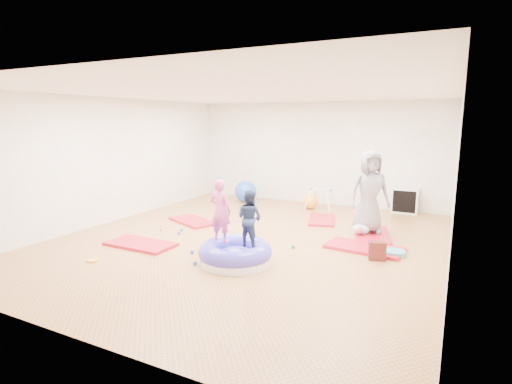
% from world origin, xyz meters
% --- Properties ---
extents(room, '(7.01, 8.01, 2.81)m').
position_xyz_m(room, '(0.00, 0.00, 1.40)').
color(room, '#BA6E4C').
rests_on(room, ground).
extents(gym_mat_front_left, '(1.30, 0.66, 0.05)m').
position_xyz_m(gym_mat_front_left, '(-1.64, -1.22, 0.03)').
color(gym_mat_front_left, '#D4254F').
rests_on(gym_mat_front_left, ground).
extents(gym_mat_mid_left, '(1.34, 1.03, 0.05)m').
position_xyz_m(gym_mat_mid_left, '(-1.79, 0.64, 0.02)').
color(gym_mat_mid_left, '#D4254F').
rests_on(gym_mat_mid_left, ground).
extents(gym_mat_center_back, '(0.85, 1.25, 0.05)m').
position_xyz_m(gym_mat_center_back, '(0.81, 2.10, 0.02)').
color(gym_mat_center_back, '#D4254F').
rests_on(gym_mat_center_back, ground).
extents(gym_mat_right, '(1.40, 0.81, 0.06)m').
position_xyz_m(gym_mat_right, '(2.13, 0.41, 0.03)').
color(gym_mat_right, '#D4254F').
rests_on(gym_mat_right, ground).
extents(gym_mat_rear_right, '(0.94, 1.42, 0.05)m').
position_xyz_m(gym_mat_rear_right, '(2.09, 1.37, 0.03)').
color(gym_mat_rear_right, '#D4254F').
rests_on(gym_mat_rear_right, ground).
extents(inflatable_cushion, '(1.21, 1.21, 0.38)m').
position_xyz_m(inflatable_cushion, '(0.39, -1.22, 0.15)').
color(inflatable_cushion, white).
rests_on(inflatable_cushion, ground).
extents(child_pink, '(0.40, 0.28, 1.06)m').
position_xyz_m(child_pink, '(0.09, -1.18, 0.88)').
color(child_pink, '#DB5296').
rests_on(child_pink, inflatable_cushion).
extents(child_navy, '(0.50, 0.42, 0.92)m').
position_xyz_m(child_navy, '(0.62, -1.16, 0.81)').
color(child_navy, navy).
rests_on(child_navy, inflatable_cushion).
extents(adult_caregiver, '(0.96, 0.89, 1.65)m').
position_xyz_m(adult_caregiver, '(1.98, 1.44, 0.88)').
color(adult_caregiver, gray).
rests_on(adult_caregiver, gym_mat_rear_right).
extents(infant, '(0.34, 0.34, 0.20)m').
position_xyz_m(infant, '(1.89, 1.19, 0.16)').
color(infant, '#BACFFC').
rests_on(infant, gym_mat_rear_right).
extents(ball_pit_balls, '(3.00, 1.59, 0.06)m').
position_xyz_m(ball_pit_balls, '(-0.78, -0.59, 0.03)').
color(ball_pit_balls, blue).
rests_on(ball_pit_balls, ground).
extents(exercise_ball_blue, '(0.62, 0.62, 0.62)m').
position_xyz_m(exercise_ball_blue, '(-1.78, 3.20, 0.31)').
color(exercise_ball_blue, blue).
rests_on(exercise_ball_blue, ground).
extents(exercise_ball_orange, '(0.39, 0.39, 0.39)m').
position_xyz_m(exercise_ball_orange, '(0.15, 3.18, 0.20)').
color(exercise_ball_orange, '#FF9C26').
rests_on(exercise_ball_orange, ground).
extents(infant_play_gym, '(0.71, 0.68, 0.55)m').
position_xyz_m(infant_play_gym, '(0.41, 3.25, 0.36)').
color(infant_play_gym, silver).
rests_on(infant_play_gym, ground).
extents(cube_shelf, '(0.63, 0.31, 0.63)m').
position_xyz_m(cube_shelf, '(2.42, 3.79, 0.32)').
color(cube_shelf, silver).
rests_on(cube_shelf, ground).
extents(balance_disc, '(0.38, 0.38, 0.08)m').
position_xyz_m(balance_disc, '(2.66, 0.33, 0.04)').
color(balance_disc, '#31AEAE').
rests_on(balance_disc, ground).
extents(backpack, '(0.31, 0.24, 0.31)m').
position_xyz_m(backpack, '(2.43, -0.05, 0.16)').
color(backpack, maroon).
rests_on(backpack, ground).
extents(yellow_toy, '(0.20, 0.20, 0.03)m').
position_xyz_m(yellow_toy, '(-1.76, -2.22, 0.02)').
color(yellow_toy, gold).
rests_on(yellow_toy, ground).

